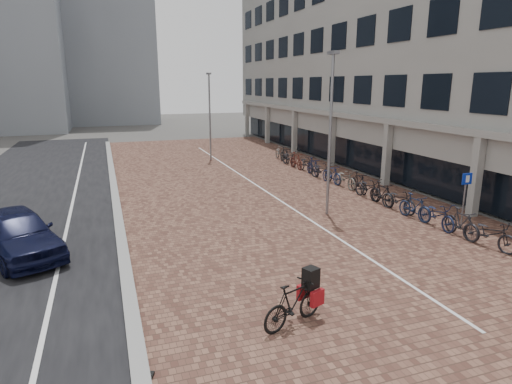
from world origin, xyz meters
name	(u,v)px	position (x,y,z in m)	size (l,w,h in m)	color
ground	(330,290)	(0.00, 0.00, 0.00)	(140.00, 140.00, 0.00)	#474442
plaza_brick	(254,187)	(2.00, 12.00, 0.01)	(14.50, 42.00, 0.04)	brown
street_asphalt	(25,205)	(-9.00, 12.00, 0.01)	(8.00, 50.00, 0.03)	black
curb	(115,197)	(-5.10, 12.00, 0.07)	(0.35, 42.00, 0.14)	gray
lane_line	(73,201)	(-7.00, 12.00, 0.02)	(0.12, 44.00, 0.00)	white
parking_line	(258,186)	(2.20, 12.00, 0.04)	(0.10, 30.00, 0.00)	white
office_building	(393,35)	(12.97, 16.00, 8.44)	(8.40, 40.00, 15.00)	gray
bg_towers	(7,4)	(-14.34, 48.94, 13.96)	(33.00, 23.00, 32.00)	gray
car_navy	(17,233)	(-8.22, 5.42, 0.77)	(1.83, 4.54, 1.55)	black
hero_bike	(293,303)	(-1.64, -1.25, 0.56)	(1.85, 1.10, 1.26)	black
shoes	(147,380)	(-5.00, -2.13, 0.04)	(0.32, 0.26, 0.08)	black
parking_sign	(465,192)	(7.50, 3.19, 1.36)	(0.44, 0.09, 2.08)	slate
lamp_near	(330,137)	(3.24, 6.21, 3.27)	(0.12, 0.12, 6.53)	gray
lamp_far	(210,118)	(1.78, 20.95, 3.01)	(0.12, 0.12, 6.02)	gray
bike_row	(344,178)	(6.38, 10.20, 0.52)	(1.24, 20.43, 1.05)	black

